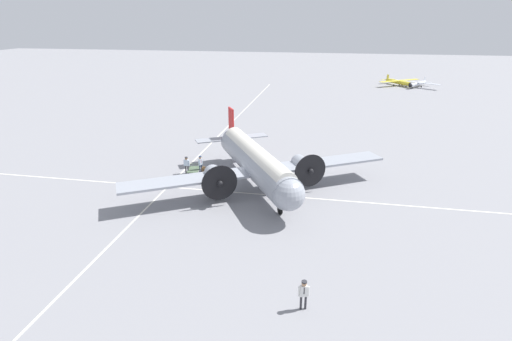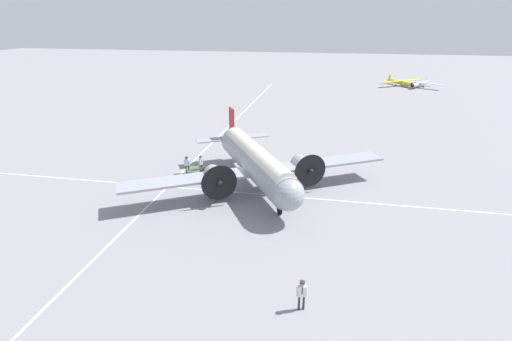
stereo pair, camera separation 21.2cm
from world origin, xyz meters
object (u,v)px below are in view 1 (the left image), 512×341
airliner_main (258,163)px  light_aircraft_distant (417,84)px  crew_foreground (304,292)px  light_aircraft_taxiing (399,82)px  suitcase_near_door (203,169)px  suitcase_upright_spare (204,170)px  baggage_cart (194,169)px  passenger_boarding (187,163)px  ramp_agent (200,162)px

airliner_main → light_aircraft_distant: bearing=127.9°
crew_foreground → light_aircraft_taxiing: size_ratio=0.19×
crew_foreground → suitcase_near_door: (-18.51, -11.54, -0.84)m
crew_foreground → light_aircraft_distant: light_aircraft_distant is taller
crew_foreground → suitcase_near_door: bearing=-70.9°
crew_foreground → light_aircraft_distant: 79.72m
light_aircraft_distant → crew_foreground: bearing=20.6°
suitcase_upright_spare → baggage_cart: suitcase_upright_spare is taller
suitcase_upright_spare → airliner_main: bearing=62.3°
passenger_boarding → suitcase_upright_spare: bearing=15.6°
suitcase_near_door → baggage_cart: (0.18, -0.92, -0.00)m
passenger_boarding → light_aircraft_distant: light_aircraft_distant is taller
passenger_boarding → ramp_agent: bearing=18.8°
airliner_main → baggage_cart: size_ratio=10.66×
suitcase_near_door → light_aircraft_distant: size_ratio=0.07×
light_aircraft_taxiing → passenger_boarding: bearing=-60.1°
crew_foreground → light_aircraft_distant: size_ratio=0.20×
suitcase_near_door → light_aircraft_taxiing: bearing=155.8°
airliner_main → passenger_boarding: size_ratio=12.58×
passenger_boarding → baggage_cart: bearing=38.7°
airliner_main → suitcase_upright_spare: size_ratio=38.63×
airliner_main → crew_foreground: (15.23, 5.31, -1.42)m
crew_foreground → ramp_agent: crew_foreground is taller
airliner_main → baggage_cart: airliner_main is taller
baggage_cart → light_aircraft_distant: bearing=143.0°
crew_foreground → suitcase_upright_spare: crew_foreground is taller
ramp_agent → suitcase_upright_spare: 0.89m
passenger_boarding → suitcase_upright_spare: size_ratio=3.07×
passenger_boarding → ramp_agent: (-0.54, 1.26, -0.01)m
baggage_cart → light_aircraft_distant: size_ratio=0.23×
suitcase_upright_spare → baggage_cart: size_ratio=0.28×
suitcase_upright_spare → light_aircraft_distant: (-58.92, 30.72, 0.56)m
airliner_main → crew_foreground: 16.19m
airliner_main → light_aircraft_taxiing: airliner_main is taller
crew_foreground → suitcase_upright_spare: bearing=-71.1°
crew_foreground → passenger_boarding: crew_foreground is taller
crew_foreground → light_aircraft_taxiing: light_aircraft_taxiing is taller
crew_foreground → passenger_boarding: size_ratio=1.02×
light_aircraft_distant → suitcase_upright_spare: bearing=7.1°
passenger_boarding → light_aircraft_taxiing: size_ratio=0.18×
suitcase_near_door → crew_foreground: bearing=31.9°
suitcase_upright_spare → light_aircraft_distant: bearing=152.5°
passenger_boarding → light_aircraft_distant: (-59.51, 32.34, -0.27)m
passenger_boarding → suitcase_near_door: 1.81m
ramp_agent → light_aircraft_distant: size_ratio=0.19×
crew_foreground → passenger_boarding: 22.06m
airliner_main → passenger_boarding: 8.24m
passenger_boarding → suitcase_upright_spare: 1.92m
ramp_agent → light_aircraft_distant: light_aircraft_distant is taller
airliner_main → ramp_agent: (-3.14, -6.43, -1.46)m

